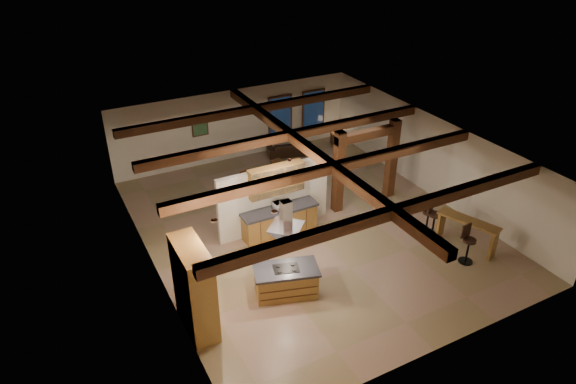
{
  "coord_description": "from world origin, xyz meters",
  "views": [
    {
      "loc": [
        -7.13,
        -12.1,
        9.26
      ],
      "look_at": [
        -0.5,
        0.5,
        1.2
      ],
      "focal_mm": 32.0,
      "sensor_mm": 36.0,
      "label": 1
    }
  ],
  "objects_px": {
    "kitchen_island": "(286,281)",
    "bar_counter": "(467,229)",
    "dining_table": "(269,191)",
    "sofa": "(290,148)"
  },
  "relations": [
    {
      "from": "kitchen_island",
      "to": "bar_counter",
      "type": "distance_m",
      "value": 5.88
    },
    {
      "from": "bar_counter",
      "to": "sofa",
      "type": "bearing_deg",
      "value": 100.78
    },
    {
      "from": "dining_table",
      "to": "bar_counter",
      "type": "relative_size",
      "value": 0.89
    },
    {
      "from": "kitchen_island",
      "to": "dining_table",
      "type": "xyz_separation_m",
      "value": [
        1.84,
        4.85,
        -0.13
      ]
    },
    {
      "from": "dining_table",
      "to": "kitchen_island",
      "type": "bearing_deg",
      "value": -122.32
    },
    {
      "from": "kitchen_island",
      "to": "dining_table",
      "type": "height_order",
      "value": "kitchen_island"
    },
    {
      "from": "sofa",
      "to": "bar_counter",
      "type": "height_order",
      "value": "bar_counter"
    },
    {
      "from": "dining_table",
      "to": "sofa",
      "type": "distance_m",
      "value": 3.76
    },
    {
      "from": "sofa",
      "to": "kitchen_island",
      "type": "bearing_deg",
      "value": 76.13
    },
    {
      "from": "sofa",
      "to": "bar_counter",
      "type": "relative_size",
      "value": 0.99
    }
  ]
}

